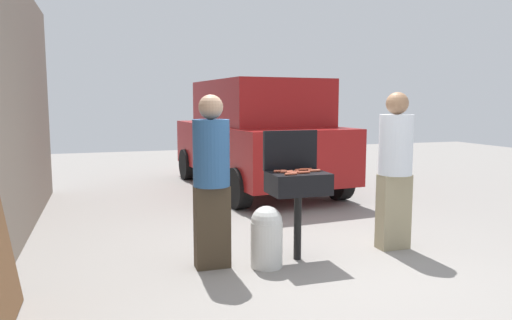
{
  "coord_description": "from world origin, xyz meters",
  "views": [
    {
      "loc": [
        -1.99,
        -4.3,
        1.64
      ],
      "look_at": [
        -0.38,
        0.71,
        1.0
      ],
      "focal_mm": 33.68,
      "sensor_mm": 36.0,
      "label": 1
    }
  ],
  "objects_px": {
    "hot_dog_3": "(291,174)",
    "hot_dog_7": "(280,171)",
    "person_left": "(212,175)",
    "parked_minivan": "(256,135)",
    "hot_dog_6": "(293,172)",
    "propane_tank": "(267,235)",
    "hot_dog_4": "(314,171)",
    "hot_dog_5": "(306,169)",
    "person_right": "(395,165)",
    "hot_dog_1": "(304,172)",
    "hot_dog_0": "(286,172)",
    "hot_dog_2": "(301,170)",
    "bbq_grill": "(298,186)"
  },
  "relations": [
    {
      "from": "bbq_grill",
      "to": "hot_dog_1",
      "type": "bearing_deg",
      "value": -76.05
    },
    {
      "from": "hot_dog_4",
      "to": "hot_dog_7",
      "type": "xyz_separation_m",
      "value": [
        -0.35,
        0.07,
        0.0
      ]
    },
    {
      "from": "hot_dog_3",
      "to": "person_right",
      "type": "relative_size",
      "value": 0.07
    },
    {
      "from": "hot_dog_2",
      "to": "hot_dog_7",
      "type": "height_order",
      "value": "same"
    },
    {
      "from": "person_right",
      "to": "hot_dog_5",
      "type": "bearing_deg",
      "value": -0.48
    },
    {
      "from": "hot_dog_2",
      "to": "hot_dog_5",
      "type": "distance_m",
      "value": 0.08
    },
    {
      "from": "hot_dog_5",
      "to": "parked_minivan",
      "type": "xyz_separation_m",
      "value": [
        0.71,
        3.93,
        0.09
      ]
    },
    {
      "from": "hot_dog_6",
      "to": "hot_dog_1",
      "type": "bearing_deg",
      "value": -24.14
    },
    {
      "from": "hot_dog_0",
      "to": "hot_dog_3",
      "type": "relative_size",
      "value": 1.0
    },
    {
      "from": "person_left",
      "to": "hot_dog_5",
      "type": "bearing_deg",
      "value": 5.59
    },
    {
      "from": "person_right",
      "to": "hot_dog_6",
      "type": "bearing_deg",
      "value": 7.04
    },
    {
      "from": "hot_dog_1",
      "to": "hot_dog_0",
      "type": "bearing_deg",
      "value": 143.98
    },
    {
      "from": "hot_dog_3",
      "to": "hot_dog_7",
      "type": "height_order",
      "value": "same"
    },
    {
      "from": "person_left",
      "to": "parked_minivan",
      "type": "height_order",
      "value": "parked_minivan"
    },
    {
      "from": "hot_dog_3",
      "to": "hot_dog_5",
      "type": "relative_size",
      "value": 1.0
    },
    {
      "from": "parked_minivan",
      "to": "hot_dog_3",
      "type": "bearing_deg",
      "value": 71.68
    },
    {
      "from": "hot_dog_0",
      "to": "hot_dog_2",
      "type": "distance_m",
      "value": 0.19
    },
    {
      "from": "hot_dog_4",
      "to": "hot_dog_6",
      "type": "xyz_separation_m",
      "value": [
        -0.25,
        -0.04,
        0.0
      ]
    },
    {
      "from": "bbq_grill",
      "to": "hot_dog_1",
      "type": "relative_size",
      "value": 7.06
    },
    {
      "from": "hot_dog_3",
      "to": "hot_dog_4",
      "type": "relative_size",
      "value": 1.0
    },
    {
      "from": "bbq_grill",
      "to": "hot_dog_2",
      "type": "bearing_deg",
      "value": 50.69
    },
    {
      "from": "hot_dog_7",
      "to": "parked_minivan",
      "type": "distance_m",
      "value": 4.1
    },
    {
      "from": "hot_dog_7",
      "to": "parked_minivan",
      "type": "xyz_separation_m",
      "value": [
        1.02,
        3.97,
        0.09
      ]
    },
    {
      "from": "hot_dog_5",
      "to": "bbq_grill",
      "type": "bearing_deg",
      "value": -141.44
    },
    {
      "from": "hot_dog_6",
      "to": "person_right",
      "type": "bearing_deg",
      "value": 3.18
    },
    {
      "from": "hot_dog_7",
      "to": "hot_dog_3",
      "type": "bearing_deg",
      "value": -80.37
    },
    {
      "from": "hot_dog_1",
      "to": "hot_dog_7",
      "type": "bearing_deg",
      "value": 141.96
    },
    {
      "from": "hot_dog_2",
      "to": "propane_tank",
      "type": "relative_size",
      "value": 0.21
    },
    {
      "from": "person_left",
      "to": "hot_dog_7",
      "type": "bearing_deg",
      "value": 4.08
    },
    {
      "from": "hot_dog_4",
      "to": "person_right",
      "type": "height_order",
      "value": "person_right"
    },
    {
      "from": "hot_dog_7",
      "to": "parked_minivan",
      "type": "bearing_deg",
      "value": 75.66
    },
    {
      "from": "hot_dog_1",
      "to": "person_right",
      "type": "bearing_deg",
      "value": 5.78
    },
    {
      "from": "hot_dog_3",
      "to": "hot_dog_6",
      "type": "xyz_separation_m",
      "value": [
        0.06,
        0.1,
        0.0
      ]
    },
    {
      "from": "hot_dog_7",
      "to": "person_left",
      "type": "relative_size",
      "value": 0.08
    },
    {
      "from": "hot_dog_2",
      "to": "parked_minivan",
      "type": "bearing_deg",
      "value": 78.84
    },
    {
      "from": "hot_dog_1",
      "to": "hot_dog_4",
      "type": "xyz_separation_m",
      "value": [
        0.15,
        0.08,
        0.0
      ]
    },
    {
      "from": "hot_dog_6",
      "to": "propane_tank",
      "type": "xyz_separation_m",
      "value": [
        -0.3,
        -0.08,
        -0.61
      ]
    },
    {
      "from": "hot_dog_7",
      "to": "propane_tank",
      "type": "bearing_deg",
      "value": -138.43
    },
    {
      "from": "hot_dog_3",
      "to": "hot_dog_6",
      "type": "distance_m",
      "value": 0.12
    },
    {
      "from": "hot_dog_3",
      "to": "parked_minivan",
      "type": "bearing_deg",
      "value": 76.81
    },
    {
      "from": "hot_dog_5",
      "to": "hot_dog_7",
      "type": "distance_m",
      "value": 0.31
    },
    {
      "from": "hot_dog_1",
      "to": "hot_dog_2",
      "type": "xyz_separation_m",
      "value": [
        0.04,
        0.16,
        0.0
      ]
    },
    {
      "from": "person_right",
      "to": "hot_dog_7",
      "type": "bearing_deg",
      "value": 2.19
    },
    {
      "from": "hot_dog_0",
      "to": "hot_dog_5",
      "type": "distance_m",
      "value": 0.27
    },
    {
      "from": "hot_dog_3",
      "to": "hot_dog_5",
      "type": "xyz_separation_m",
      "value": [
        0.27,
        0.25,
        0.0
      ]
    },
    {
      "from": "hot_dog_7",
      "to": "person_right",
      "type": "distance_m",
      "value": 1.34
    },
    {
      "from": "hot_dog_0",
      "to": "hot_dog_2",
      "type": "xyz_separation_m",
      "value": [
        0.18,
        0.06,
        0.0
      ]
    },
    {
      "from": "hot_dog_6",
      "to": "parked_minivan",
      "type": "relative_size",
      "value": 0.03
    },
    {
      "from": "hot_dog_0",
      "to": "hot_dog_5",
      "type": "relative_size",
      "value": 1.0
    },
    {
      "from": "hot_dog_4",
      "to": "person_right",
      "type": "xyz_separation_m",
      "value": [
        1.0,
        0.03,
        0.02
      ]
    }
  ]
}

